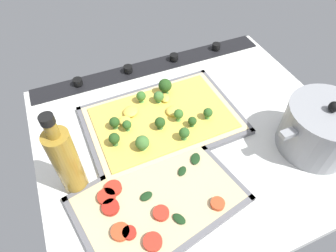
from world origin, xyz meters
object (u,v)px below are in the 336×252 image
Objects in this scene: baking_tray_front at (163,121)px; baking_tray_back at (159,200)px; oil_bottle at (66,161)px; cooking_pot at (321,129)px; broccoli_pizza at (161,118)px; veggie_pizza_back at (156,200)px.

baking_tray_back is at bearing 65.51° from baking_tray_front.
baking_tray_front is at bearing -157.65° from oil_bottle.
baking_tray_back is (9.68, 21.25, 0.01)cm from baking_tray_front.
oil_bottle is (15.67, -10.83, 9.29)cm from baking_tray_back.
baking_tray_back is 41.94cm from cooking_pot.
cooking_pot is 1.09× the size of oil_bottle.
broccoli_pizza is at bearing -13.50° from baking_tray_front.
oil_bottle is at bearing -34.64° from baking_tray_back.
oil_bottle is at bearing 22.93° from broccoli_pizza.
baking_tray_back is 1.54× the size of cooking_pot.
cooking_pot is (-42.22, 0.65, 5.19)cm from veggie_pizza_back.
cooking_pot reaches higher than baking_tray_back.
broccoli_pizza is 28.17cm from oil_bottle.
broccoli_pizza is 1.54× the size of cooking_pot.
baking_tray_front and baking_tray_back have the same top height.
baking_tray_back is 1.08× the size of veggie_pizza_back.
baking_tray_front is 23.82cm from veggie_pizza_back.
baking_tray_front is at bearing -115.85° from veggie_pizza_back.
veggie_pizza_back is (0.70, 0.17, 0.72)cm from baking_tray_back.
cooking_pot reaches higher than broccoli_pizza.
cooking_pot is (-32.29, 22.18, 4.54)cm from broccoli_pizza.
oil_bottle reaches higher than broccoli_pizza.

